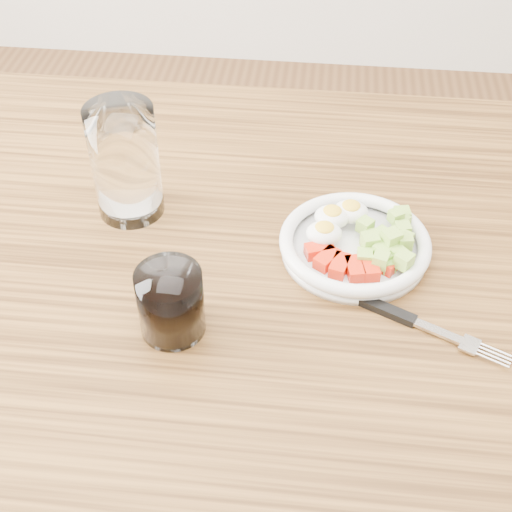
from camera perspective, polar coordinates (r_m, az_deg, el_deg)
The scene contains 5 objects.
dining_table at distance 0.92m, azimuth 0.55°, elevation -6.41°, with size 1.50×0.90×0.77m.
bowl at distance 0.88m, azimuth 7.99°, elevation 1.06°, with size 0.19×0.19×0.05m.
fork at distance 0.82m, azimuth 11.22°, elevation -4.61°, with size 0.20×0.10×0.01m.
water_glass at distance 0.92m, azimuth -10.42°, elevation 7.41°, with size 0.09×0.09×0.15m, color white.
coffee_glass at distance 0.77m, azimuth -6.84°, elevation -3.73°, with size 0.07×0.07×0.08m.
Camera 1 is at (0.06, -0.60, 1.37)m, focal length 50.00 mm.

